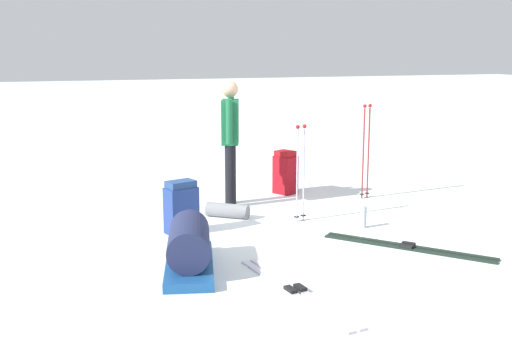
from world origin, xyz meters
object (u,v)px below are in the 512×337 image
object	(u,v)px
backpack_large_dark	(285,173)
ski_poles_planted_near	(301,168)
ski_pair_near	(407,247)
ski_pair_far	(295,291)
gear_sled	(189,247)
skier_standing	(230,136)
ski_poles_planted_far	(366,147)
thermos_bottle	(364,217)
backpack_bright	(181,207)
sleeping_mat_rolled	(228,211)

from	to	relation	value
backpack_large_dark	ski_poles_planted_near	world-z (taller)	ski_poles_planted_near
ski_pair_near	ski_pair_far	distance (m)	1.77
ski_pair_near	ski_pair_far	world-z (taller)	same
gear_sled	skier_standing	bearing A→B (deg)	-117.63
ski_poles_planted_far	thermos_bottle	size ratio (longest dim) A/B	5.21
gear_sled	backpack_bright	bearing A→B (deg)	-100.69
ski_pair_far	sleeping_mat_rolled	distance (m)	2.57
skier_standing	gear_sled	xyz separation A→B (m)	(1.18, 2.26, -0.73)
ski_pair_far	ski_poles_planted_far	size ratio (longest dim) A/B	1.33
skier_standing	ski_poles_planted_far	xyz separation A→B (m)	(-1.94, 0.29, -0.20)
ski_poles_planted_near	gear_sled	distance (m)	2.16
thermos_bottle	backpack_large_dark	bearing A→B (deg)	-85.65
backpack_large_dark	thermos_bottle	size ratio (longest dim) A/B	2.47
skier_standing	sleeping_mat_rolled	world-z (taller)	skier_standing
skier_standing	ski_pair_far	world-z (taller)	skier_standing
backpack_large_dark	thermos_bottle	bearing A→B (deg)	94.35
ski_pair_far	thermos_bottle	distance (m)	2.22
ski_pair_near	ski_pair_far	size ratio (longest dim) A/B	0.86
sleeping_mat_rolled	thermos_bottle	world-z (taller)	thermos_bottle
ski_pair_far	ski_poles_planted_near	size ratio (longest dim) A/B	1.49
ski_poles_planted_near	thermos_bottle	distance (m)	0.97
backpack_large_dark	gear_sled	distance (m)	3.42
gear_sled	thermos_bottle	size ratio (longest dim) A/B	5.00
backpack_bright	skier_standing	bearing A→B (deg)	-132.65
ski_pair_far	sleeping_mat_rolled	size ratio (longest dim) A/B	3.27
gear_sled	ski_pair_far	bearing A→B (deg)	129.12
skier_standing	thermos_bottle	bearing A→B (deg)	125.15
skier_standing	ski_pair_near	world-z (taller)	skier_standing
ski_pair_far	ski_poles_planted_near	distance (m)	2.41
ski_pair_far	thermos_bottle	bearing A→B (deg)	-136.15
gear_sled	backpack_large_dark	bearing A→B (deg)	-129.40
skier_standing	ski_pair_near	bearing A→B (deg)	115.44
thermos_bottle	skier_standing	bearing A→B (deg)	-54.85
backpack_large_dark	backpack_bright	xyz separation A→B (m)	(1.94, 1.41, -0.01)
ski_poles_planted_near	thermos_bottle	world-z (taller)	ski_poles_planted_near
ski_poles_planted_far	gear_sled	xyz separation A→B (m)	(3.13, 1.97, -0.53)
skier_standing	backpack_bright	world-z (taller)	skier_standing
skier_standing	backpack_large_dark	xyz separation A→B (m)	(-0.99, -0.38, -0.64)
ski_poles_planted_near	gear_sled	bearing A→B (deg)	34.56
backpack_bright	thermos_bottle	xyz separation A→B (m)	(-2.09, 0.58, -0.17)
ski_pair_near	gear_sled	distance (m)	2.38
backpack_bright	backpack_large_dark	bearing A→B (deg)	-143.91
backpack_large_dark	ski_pair_far	bearing A→B (deg)	67.69
ski_pair_far	gear_sled	size ratio (longest dim) A/B	1.38
backpack_bright	ski_poles_planted_near	distance (m)	1.55
ski_poles_planted_near	gear_sled	size ratio (longest dim) A/B	0.93
ski_poles_planted_near	gear_sled	xyz separation A→B (m)	(1.74, 1.20, -0.45)
gear_sled	thermos_bottle	bearing A→B (deg)	-164.39
backpack_large_dark	sleeping_mat_rolled	size ratio (longest dim) A/B	1.17
sleeping_mat_rolled	thermos_bottle	distance (m)	1.72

